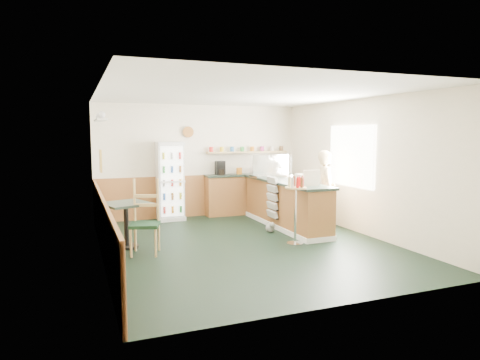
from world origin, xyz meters
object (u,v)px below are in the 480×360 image
cash_register (307,180)px  display_case (271,166)px  drinks_fridge (170,181)px  condiment_stand (296,200)px  cafe_table (126,216)px  cafe_chair (144,215)px  shopkeeper (326,190)px

cash_register → display_case: bearing=97.6°
drinks_fridge → condiment_stand: bearing=-61.6°
cafe_table → cafe_chair: (0.24, -0.44, 0.09)m
display_case → condiment_stand: 2.22m
display_case → shopkeeper: shopkeeper is taller
cafe_chair → shopkeeper: bearing=24.8°
cafe_chair → display_case: bearing=46.1°
cash_register → cafe_chair: 3.19m
cafe_table → cafe_chair: 0.51m
display_case → condiment_stand: bearing=-103.4°
display_case → cafe_table: display_case is taller
drinks_fridge → cafe_chair: size_ratio=1.46×
condiment_stand → cafe_chair: cafe_chair is taller
cash_register → cafe_chair: size_ratio=0.31×
cash_register → cafe_table: (-3.40, 0.38, -0.55)m
condiment_stand → shopkeeper: bearing=36.6°
drinks_fridge → cafe_chair: (-1.01, -2.62, -0.26)m
display_case → cash_register: display_case is taller
cash_register → shopkeeper: shopkeeper is taller
shopkeeper → cafe_chair: size_ratio=1.33×
drinks_fridge → condiment_stand: size_ratio=1.49×
cash_register → drinks_fridge: bearing=137.6°
drinks_fridge → cafe_table: drinks_fridge is taller
condiment_stand → cafe_table: condiment_stand is taller
cafe_chair → drinks_fridge: bearing=86.7°
cash_register → cafe_table: cash_register is taller
shopkeeper → cafe_chair: shopkeeper is taller
condiment_stand → cafe_chair: bearing=170.9°
shopkeeper → condiment_stand: bearing=146.0°
shopkeeper → cafe_chair: bearing=116.3°
cafe_table → cafe_chair: cafe_chair is taller
cash_register → condiment_stand: 0.76m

